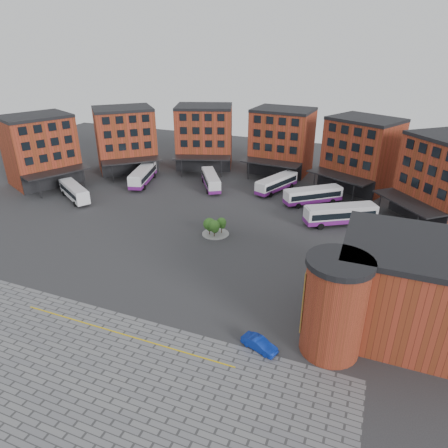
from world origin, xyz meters
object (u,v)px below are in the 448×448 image
at_px(bus_c, 211,180).
at_px(tree_island, 214,226).
at_px(blue_car, 259,344).
at_px(bus_a, 74,191).
at_px(bus_e, 313,195).
at_px(bus_d, 277,183).
at_px(bus_f, 341,214).
at_px(bus_b, 143,175).

bearing_deg(bus_c, tree_island, -97.27).
bearing_deg(blue_car, bus_a, 79.10).
xyz_separation_m(tree_island, bus_e, (12.30, 19.43, 0.05)).
bearing_deg(bus_d, blue_car, -55.61).
bearing_deg(tree_island, bus_f, 32.83).
bearing_deg(bus_d, bus_b, -146.39).
relative_size(tree_island, bus_d, 0.38).
bearing_deg(bus_f, blue_car, -38.05).
xyz_separation_m(bus_b, bus_e, (36.56, 1.86, -0.12)).
bearing_deg(bus_c, blue_car, -92.76).
relative_size(bus_a, bus_f, 0.87).
height_order(bus_a, bus_e, bus_e).
bearing_deg(bus_a, bus_e, -39.34).
height_order(bus_e, blue_car, bus_e).
height_order(bus_d, blue_car, bus_d).
relative_size(bus_a, bus_d, 0.91).
relative_size(bus_d, blue_car, 2.93).
height_order(bus_a, bus_f, bus_f).
xyz_separation_m(bus_c, blue_car, (23.88, -42.75, -1.05)).
height_order(bus_e, bus_f, bus_f).
distance_m(bus_b, bus_e, 36.60).
xyz_separation_m(bus_a, bus_d, (35.66, 19.22, -0.08)).
distance_m(bus_a, bus_e, 46.43).
xyz_separation_m(bus_e, blue_car, (2.14, -41.63, -1.09)).
relative_size(tree_island, blue_car, 1.12).
distance_m(bus_d, bus_f, 18.50).
bearing_deg(bus_e, bus_a, -110.21).
height_order(tree_island, bus_b, bus_b).
relative_size(bus_d, bus_f, 0.96).
height_order(bus_c, bus_d, bus_d).
bearing_deg(bus_a, tree_island, -66.14).
xyz_separation_m(bus_d, bus_f, (14.27, -11.78, 0.16)).
height_order(tree_island, bus_a, bus_a).
bearing_deg(bus_d, bus_c, -145.67).
xyz_separation_m(tree_island, bus_f, (18.31, 11.81, 0.20)).
relative_size(bus_c, bus_e, 1.02).
bearing_deg(bus_d, bus_f, -17.94).
height_order(tree_island, bus_e, bus_e).
height_order(tree_island, bus_c, bus_c).
height_order(tree_island, bus_f, bus_f).
bearing_deg(blue_car, tree_island, 52.12).
xyz_separation_m(bus_b, blue_car, (38.69, -39.77, -1.21)).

